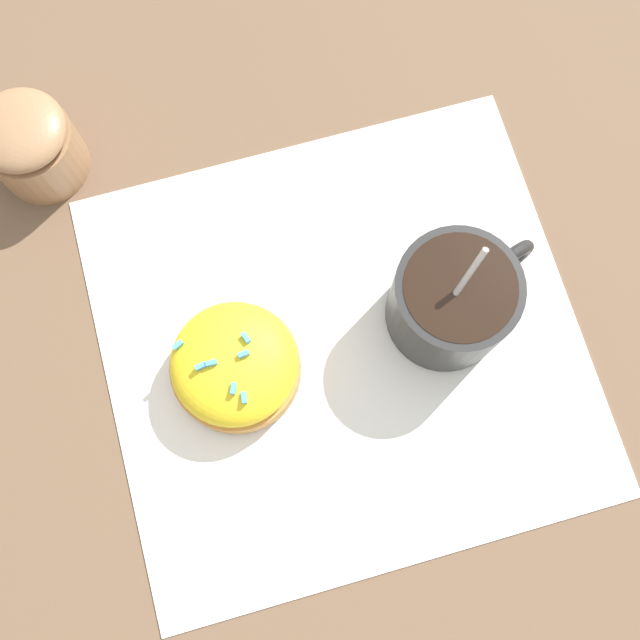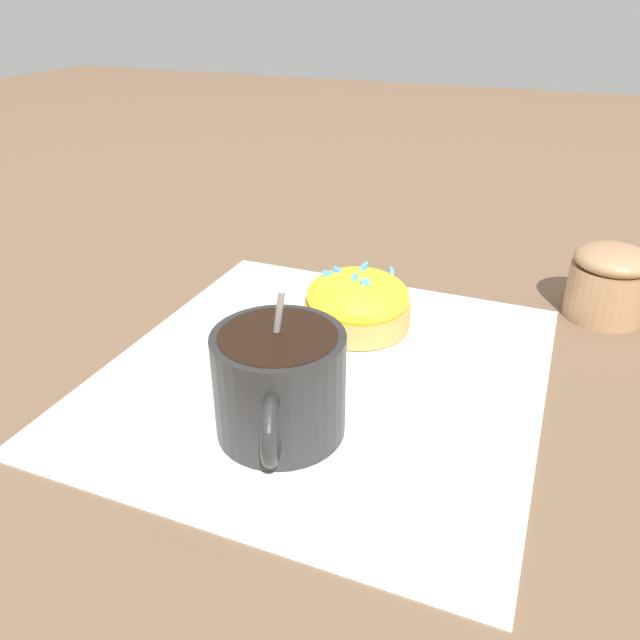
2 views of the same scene
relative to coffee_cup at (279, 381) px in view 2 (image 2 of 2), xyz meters
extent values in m
plane|color=brown|center=(0.07, 0.00, -0.04)|extent=(3.00, 3.00, 0.00)
cube|color=white|center=(0.07, 0.00, -0.04)|extent=(0.33, 0.31, 0.00)
cylinder|color=black|center=(0.00, 0.00, 0.00)|extent=(0.08, 0.08, 0.07)
cylinder|color=black|center=(0.00, 0.00, 0.02)|extent=(0.07, 0.07, 0.01)
torus|color=black|center=(-0.04, -0.02, 0.00)|extent=(0.04, 0.02, 0.04)
ellipsoid|color=silver|center=(-0.02, -0.01, -0.03)|extent=(0.03, 0.03, 0.01)
cylinder|color=silver|center=(0.01, 0.01, 0.02)|extent=(0.04, 0.03, 0.10)
cylinder|color=#C18442|center=(0.15, 0.00, -0.03)|extent=(0.09, 0.09, 0.02)
ellipsoid|color=yellow|center=(0.15, 0.00, -0.01)|extent=(0.08, 0.08, 0.04)
cube|color=#4C99EA|center=(0.14, -0.01, 0.01)|extent=(0.01, 0.01, 0.00)
cube|color=#4C99EA|center=(0.16, 0.01, 0.01)|extent=(0.01, 0.00, 0.00)
cube|color=#4C99EA|center=(0.14, 0.00, 0.01)|extent=(0.01, 0.00, 0.00)
cube|color=#4C99EA|center=(0.18, -0.02, 0.00)|extent=(0.01, 0.01, 0.00)
cube|color=#4C99EA|center=(0.15, 0.03, 0.01)|extent=(0.00, 0.01, 0.00)
cube|color=#4C99EA|center=(0.17, 0.00, 0.01)|extent=(0.01, 0.00, 0.00)
cube|color=#4C99EA|center=(0.15, 0.02, 0.01)|extent=(0.01, 0.01, 0.00)
cylinder|color=#99704C|center=(0.25, -0.19, -0.02)|extent=(0.06, 0.06, 0.05)
ellipsoid|color=#99704C|center=(0.25, -0.19, 0.01)|extent=(0.06, 0.06, 0.02)
camera|label=1|loc=(0.12, 0.10, 0.47)|focal=42.00mm
camera|label=2|loc=(-0.28, -0.14, 0.21)|focal=35.00mm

